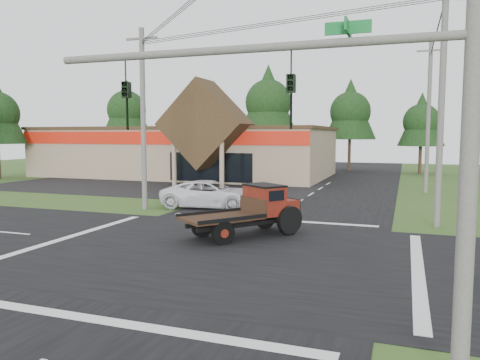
% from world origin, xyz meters
% --- Properties ---
extents(ground, '(120.00, 120.00, 0.00)m').
position_xyz_m(ground, '(0.00, 0.00, 0.00)').
color(ground, '#324D1B').
rests_on(ground, ground).
extents(road_ns, '(12.00, 120.00, 0.02)m').
position_xyz_m(road_ns, '(0.00, 0.00, 0.01)').
color(road_ns, black).
rests_on(road_ns, ground).
extents(road_ew, '(120.00, 12.00, 0.02)m').
position_xyz_m(road_ew, '(0.00, 0.00, 0.01)').
color(road_ew, black).
rests_on(road_ew, ground).
extents(parking_apron, '(28.00, 14.00, 0.02)m').
position_xyz_m(parking_apron, '(-14.00, 19.00, 0.01)').
color(parking_apron, black).
rests_on(parking_apron, ground).
extents(cvs_building, '(30.40, 18.20, 9.19)m').
position_xyz_m(cvs_building, '(-15.70, 29.57, 2.78)').
color(cvs_building, gray).
rests_on(cvs_building, ground).
extents(traffic_signal_mast, '(8.12, 0.24, 7.00)m').
position_xyz_m(traffic_signal_mast, '(5.82, -7.50, 4.43)').
color(traffic_signal_mast, '#595651').
rests_on(traffic_signal_mast, ground).
extents(utility_pole_nr, '(2.00, 0.30, 11.00)m').
position_xyz_m(utility_pole_nr, '(7.50, -7.50, 5.64)').
color(utility_pole_nr, '#595651').
rests_on(utility_pole_nr, ground).
extents(utility_pole_nw, '(2.00, 0.30, 10.50)m').
position_xyz_m(utility_pole_nw, '(-8.00, 8.00, 5.39)').
color(utility_pole_nw, '#595651').
rests_on(utility_pole_nw, ground).
extents(utility_pole_ne, '(2.00, 0.30, 11.50)m').
position_xyz_m(utility_pole_ne, '(8.00, 8.00, 5.89)').
color(utility_pole_ne, '#595651').
rests_on(utility_pole_ne, ground).
extents(utility_pole_n, '(2.00, 0.30, 11.20)m').
position_xyz_m(utility_pole_n, '(8.00, 22.00, 5.74)').
color(utility_pole_n, '#595651').
rests_on(utility_pole_n, ground).
extents(tree_row_a, '(6.72, 6.72, 12.12)m').
position_xyz_m(tree_row_a, '(-30.00, 40.00, 8.05)').
color(tree_row_a, '#332316').
rests_on(tree_row_a, ground).
extents(tree_row_b, '(5.60, 5.60, 10.10)m').
position_xyz_m(tree_row_b, '(-20.00, 42.00, 6.70)').
color(tree_row_b, '#332316').
rests_on(tree_row_b, ground).
extents(tree_row_c, '(7.28, 7.28, 13.13)m').
position_xyz_m(tree_row_c, '(-10.00, 41.00, 8.72)').
color(tree_row_c, '#332316').
rests_on(tree_row_c, ground).
extents(tree_row_d, '(6.16, 6.16, 11.11)m').
position_xyz_m(tree_row_d, '(0.00, 42.00, 7.38)').
color(tree_row_d, '#332316').
rests_on(tree_row_d, ground).
extents(tree_row_e, '(5.04, 5.04, 9.09)m').
position_xyz_m(tree_row_e, '(8.00, 40.00, 6.03)').
color(tree_row_e, '#332316').
rests_on(tree_row_e, ground).
extents(antique_flatbed_truck, '(4.93, 5.51, 2.25)m').
position_xyz_m(antique_flatbed_truck, '(0.00, 2.87, 1.13)').
color(antique_flatbed_truck, '#4F0F0B').
rests_on(antique_flatbed_truck, ground).
extents(white_pickup, '(6.17, 3.30, 1.65)m').
position_xyz_m(white_pickup, '(-4.51, 9.78, 0.82)').
color(white_pickup, white).
rests_on(white_pickup, ground).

